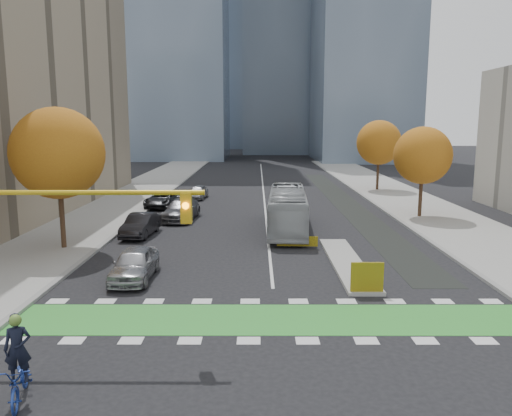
{
  "coord_description": "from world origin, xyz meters",
  "views": [
    {
      "loc": [
        -0.73,
        -16.33,
        7.29
      ],
      "look_at": [
        -0.77,
        8.91,
        3.0
      ],
      "focal_mm": 35.0,
      "sensor_mm": 36.0,
      "label": 1
    }
  ],
  "objects_px": {
    "tree_east_near": "(423,156)",
    "tree_east_far": "(379,143)",
    "parked_car_a": "(135,264)",
    "cyclist": "(20,372)",
    "traffic_signal_west": "(35,225)",
    "parked_car_b": "(141,225)",
    "parked_car_d": "(163,199)",
    "parked_car_c": "(181,210)",
    "hazard_board": "(367,277)",
    "bus": "(287,210)",
    "tree_west": "(58,153)",
    "parked_car_e": "(198,192)"
  },
  "relations": [
    {
      "from": "tree_east_near",
      "to": "tree_east_far",
      "type": "relative_size",
      "value": 0.92
    },
    {
      "from": "parked_car_a",
      "to": "cyclist",
      "type": "bearing_deg",
      "value": -92.75
    },
    {
      "from": "traffic_signal_west",
      "to": "parked_car_b",
      "type": "relative_size",
      "value": 1.92
    },
    {
      "from": "tree_east_near",
      "to": "parked_car_d",
      "type": "distance_m",
      "value": 21.99
    },
    {
      "from": "parked_car_b",
      "to": "parked_car_c",
      "type": "height_order",
      "value": "parked_car_c"
    },
    {
      "from": "tree_east_far",
      "to": "cyclist",
      "type": "height_order",
      "value": "tree_east_far"
    },
    {
      "from": "hazard_board",
      "to": "bus",
      "type": "xyz_separation_m",
      "value": [
        -2.62,
        13.12,
        0.67
      ]
    },
    {
      "from": "tree_east_near",
      "to": "parked_car_d",
      "type": "xyz_separation_m",
      "value": [
        -21.0,
        5.04,
        -4.15
      ]
    },
    {
      "from": "parked_car_c",
      "to": "tree_west",
      "type": "bearing_deg",
      "value": -116.18
    },
    {
      "from": "tree_east_far",
      "to": "parked_car_d",
      "type": "xyz_separation_m",
      "value": [
        -21.5,
        -10.96,
        -4.53
      ]
    },
    {
      "from": "tree_east_far",
      "to": "parked_car_a",
      "type": "distance_m",
      "value": 37.14
    },
    {
      "from": "tree_east_near",
      "to": "tree_west",
      "type": "bearing_deg",
      "value": -157.38
    },
    {
      "from": "tree_east_near",
      "to": "parked_car_c",
      "type": "xyz_separation_m",
      "value": [
        -18.5,
        -0.74,
        -4.08
      ]
    },
    {
      "from": "hazard_board",
      "to": "parked_car_b",
      "type": "height_order",
      "value": "parked_car_b"
    },
    {
      "from": "hazard_board",
      "to": "tree_west",
      "type": "height_order",
      "value": "tree_west"
    },
    {
      "from": "parked_car_a",
      "to": "parked_car_e",
      "type": "distance_m",
      "value": 25.63
    },
    {
      "from": "bus",
      "to": "parked_car_a",
      "type": "xyz_separation_m",
      "value": [
        -7.88,
        -10.91,
        -0.71
      ]
    },
    {
      "from": "hazard_board",
      "to": "parked_car_e",
      "type": "bearing_deg",
      "value": 110.66
    },
    {
      "from": "parked_car_b",
      "to": "parked_car_e",
      "type": "distance_m",
      "value": 16.51
    },
    {
      "from": "traffic_signal_west",
      "to": "bus",
      "type": "height_order",
      "value": "traffic_signal_west"
    },
    {
      "from": "tree_west",
      "to": "cyclist",
      "type": "distance_m",
      "value": 17.52
    },
    {
      "from": "tree_west",
      "to": "parked_car_b",
      "type": "distance_m",
      "value": 7.1
    },
    {
      "from": "tree_east_near",
      "to": "tree_east_far",
      "type": "distance_m",
      "value": 16.01
    },
    {
      "from": "hazard_board",
      "to": "tree_east_far",
      "type": "xyz_separation_m",
      "value": [
        8.5,
        33.8,
        4.44
      ]
    },
    {
      "from": "parked_car_a",
      "to": "parked_car_b",
      "type": "distance_m",
      "value": 9.41
    },
    {
      "from": "hazard_board",
      "to": "tree_east_near",
      "type": "height_order",
      "value": "tree_east_near"
    },
    {
      "from": "parked_car_b",
      "to": "tree_west",
      "type": "bearing_deg",
      "value": -130.3
    },
    {
      "from": "parked_car_c",
      "to": "parked_car_d",
      "type": "bearing_deg",
      "value": 117.91
    },
    {
      "from": "tree_east_near",
      "to": "parked_car_a",
      "type": "xyz_separation_m",
      "value": [
        -18.5,
        -15.59,
        -4.11
      ]
    },
    {
      "from": "parked_car_c",
      "to": "parked_car_d",
      "type": "relative_size",
      "value": 1.05
    },
    {
      "from": "traffic_signal_west",
      "to": "parked_car_e",
      "type": "xyz_separation_m",
      "value": [
        1.43,
        32.55,
        -3.37
      ]
    },
    {
      "from": "tree_east_near",
      "to": "bus",
      "type": "height_order",
      "value": "tree_east_near"
    },
    {
      "from": "tree_east_near",
      "to": "parked_car_c",
      "type": "height_order",
      "value": "tree_east_near"
    },
    {
      "from": "traffic_signal_west",
      "to": "cyclist",
      "type": "height_order",
      "value": "traffic_signal_west"
    },
    {
      "from": "tree_west",
      "to": "bus",
      "type": "bearing_deg",
      "value": 21.68
    },
    {
      "from": "hazard_board",
      "to": "tree_east_far",
      "type": "bearing_deg",
      "value": 75.88
    },
    {
      "from": "hazard_board",
      "to": "parked_car_c",
      "type": "height_order",
      "value": "parked_car_c"
    },
    {
      "from": "parked_car_b",
      "to": "hazard_board",
      "type": "bearing_deg",
      "value": -37.95
    },
    {
      "from": "parked_car_a",
      "to": "parked_car_c",
      "type": "relative_size",
      "value": 0.82
    },
    {
      "from": "parked_car_b",
      "to": "tree_east_near",
      "type": "bearing_deg",
      "value": 22.24
    },
    {
      "from": "hazard_board",
      "to": "bus",
      "type": "bearing_deg",
      "value": 101.28
    },
    {
      "from": "cyclist",
      "to": "tree_west",
      "type": "bearing_deg",
      "value": 92.28
    },
    {
      "from": "tree_west",
      "to": "tree_east_near",
      "type": "xyz_separation_m",
      "value": [
        24.0,
        10.0,
        -0.75
      ]
    },
    {
      "from": "bus",
      "to": "parked_car_c",
      "type": "distance_m",
      "value": 8.84
    },
    {
      "from": "tree_west",
      "to": "cyclist",
      "type": "xyz_separation_m",
      "value": [
        5.0,
        -16.09,
        -4.81
      ]
    },
    {
      "from": "parked_car_c",
      "to": "parked_car_e",
      "type": "distance_m",
      "value": 10.78
    },
    {
      "from": "parked_car_b",
      "to": "parked_car_c",
      "type": "xyz_separation_m",
      "value": [
        1.84,
        5.62,
        0.05
      ]
    },
    {
      "from": "cyclist",
      "to": "parked_car_a",
      "type": "xyz_separation_m",
      "value": [
        0.5,
        10.49,
        -0.05
      ]
    },
    {
      "from": "tree_west",
      "to": "parked_car_a",
      "type": "bearing_deg",
      "value": -45.47
    },
    {
      "from": "tree_west",
      "to": "parked_car_d",
      "type": "height_order",
      "value": "tree_west"
    }
  ]
}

